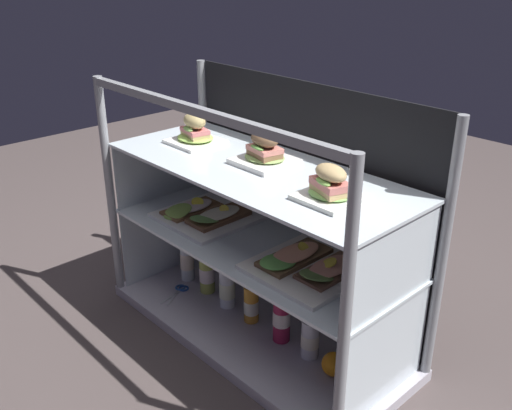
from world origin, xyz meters
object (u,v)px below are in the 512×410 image
object	(u,v)px
juice_bottle_back_right	(251,303)
juice_bottle_front_second	(310,337)
juice_bottle_front_left_end	(187,258)
orange_fruit_beside_bottles	(334,364)
plated_roll_sandwich_far_left	(330,187)
open_sandwich_tray_mid_right	(308,265)
juice_bottle_back_left	(228,287)
plated_roll_sandwich_center	(265,152)
plated_roll_sandwich_left_of_center	(195,133)
juice_bottle_front_middle	(282,316)
kitchen_scissors	(180,290)
open_sandwich_tray_near_left_corner	(205,214)
juice_bottle_front_fourth	(207,273)

from	to	relation	value
juice_bottle_back_right	juice_bottle_front_second	world-z (taller)	juice_bottle_front_second
juice_bottle_front_left_end	orange_fruit_beside_bottles	bearing A→B (deg)	-1.00
plated_roll_sandwich_far_left	juice_bottle_front_left_end	world-z (taller)	plated_roll_sandwich_far_left
open_sandwich_tray_mid_right	juice_bottle_back_left	size ratio (longest dim) A/B	1.55
open_sandwich_tray_mid_right	plated_roll_sandwich_center	bearing A→B (deg)	165.60
plated_roll_sandwich_left_of_center	juice_bottle_front_middle	size ratio (longest dim) A/B	0.72
plated_roll_sandwich_center	juice_bottle_front_middle	size ratio (longest dim) A/B	0.74
juice_bottle_front_second	kitchen_scissors	bearing A→B (deg)	-172.65
juice_bottle_front_second	kitchen_scissors	xyz separation A→B (m)	(-0.66, -0.08, -0.08)
open_sandwich_tray_mid_right	orange_fruit_beside_bottles	size ratio (longest dim) A/B	4.13
open_sandwich_tray_mid_right	juice_bottle_front_middle	xyz separation A→B (m)	(-0.13, 0.03, -0.28)
plated_roll_sandwich_center	open_sandwich_tray_near_left_corner	distance (m)	0.40
open_sandwich_tray_mid_right	orange_fruit_beside_bottles	distance (m)	0.36
plated_roll_sandwich_far_left	kitchen_scissors	size ratio (longest dim) A/B	1.09
juice_bottle_front_second	kitchen_scissors	size ratio (longest dim) A/B	1.29
juice_bottle_front_fourth	open_sandwich_tray_near_left_corner	bearing A→B (deg)	-34.15
plated_roll_sandwich_center	plated_roll_sandwich_far_left	world-z (taller)	plated_roll_sandwich_center
plated_roll_sandwich_left_of_center	juice_bottle_front_left_end	size ratio (longest dim) A/B	0.73
plated_roll_sandwich_far_left	juice_bottle_back_left	world-z (taller)	plated_roll_sandwich_far_left
open_sandwich_tray_mid_right	kitchen_scissors	xyz separation A→B (m)	(-0.66, -0.05, -0.37)
orange_fruit_beside_bottles	juice_bottle_back_left	bearing A→B (deg)	179.02
plated_roll_sandwich_far_left	plated_roll_sandwich_left_of_center	bearing A→B (deg)	176.39
open_sandwich_tray_mid_right	juice_bottle_front_left_end	world-z (taller)	open_sandwich_tray_mid_right
kitchen_scissors	juice_bottle_back_right	bearing A→B (deg)	11.82
juice_bottle_front_second	kitchen_scissors	distance (m)	0.67
juice_bottle_back_right	juice_bottle_front_middle	bearing A→B (deg)	1.48
plated_roll_sandwich_far_left	orange_fruit_beside_bottles	bearing A→B (deg)	28.25
plated_roll_sandwich_far_left	juice_bottle_back_left	size ratio (longest dim) A/B	0.80
juice_bottle_front_second	plated_roll_sandwich_far_left	bearing A→B (deg)	-24.43
plated_roll_sandwich_far_left	juice_bottle_front_middle	bearing A→B (deg)	171.69
plated_roll_sandwich_center	juice_bottle_front_second	world-z (taller)	plated_roll_sandwich_center
plated_roll_sandwich_center	juice_bottle_back_right	bearing A→B (deg)	-110.39
plated_roll_sandwich_center	open_sandwich_tray_mid_right	world-z (taller)	plated_roll_sandwich_center
juice_bottle_front_middle	juice_bottle_front_left_end	bearing A→B (deg)	179.45
juice_bottle_front_left_end	orange_fruit_beside_bottles	xyz separation A→B (m)	(0.83, -0.01, -0.06)
plated_roll_sandwich_center	kitchen_scissors	size ratio (longest dim) A/B	1.17
juice_bottle_back_left	orange_fruit_beside_bottles	xyz separation A→B (m)	(0.56, -0.01, -0.05)
juice_bottle_back_right	orange_fruit_beside_bottles	bearing A→B (deg)	-0.66
juice_bottle_back_left	juice_bottle_front_middle	world-z (taller)	juice_bottle_front_middle
plated_roll_sandwich_far_left	juice_bottle_front_left_end	distance (m)	0.98
juice_bottle_back_left	juice_bottle_front_middle	distance (m)	0.30
open_sandwich_tray_near_left_corner	plated_roll_sandwich_center	bearing A→B (deg)	14.22
plated_roll_sandwich_left_of_center	orange_fruit_beside_bottles	world-z (taller)	plated_roll_sandwich_left_of_center
juice_bottle_front_second	juice_bottle_back_right	bearing A→B (deg)	-178.23
plated_roll_sandwich_center	juice_bottle_back_right	distance (m)	0.60
juice_bottle_back_left	juice_bottle_back_right	xyz separation A→B (m)	(0.14, -0.00, -0.01)
plated_roll_sandwich_far_left	juice_bottle_front_second	distance (m)	0.60
plated_roll_sandwich_left_of_center	kitchen_scissors	distance (m)	0.68
juice_bottle_back_right	orange_fruit_beside_bottles	xyz separation A→B (m)	(0.42, -0.00, -0.04)
juice_bottle_front_left_end	juice_bottle_back_left	world-z (taller)	juice_bottle_front_left_end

